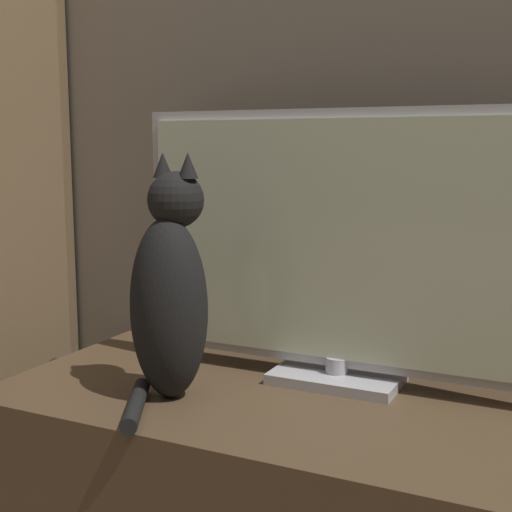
% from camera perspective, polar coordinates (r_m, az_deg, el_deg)
% --- Properties ---
extents(tv, '(0.81, 0.14, 0.51)m').
position_cam_1_polar(tv, '(1.33, 6.72, 0.65)').
color(tv, '#B7B7BC').
rests_on(tv, tv_stand).
extents(cat, '(0.16, 0.27, 0.44)m').
position_cam_1_polar(cat, '(1.27, -6.85, -3.08)').
color(cat, black).
rests_on(cat, tv_stand).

